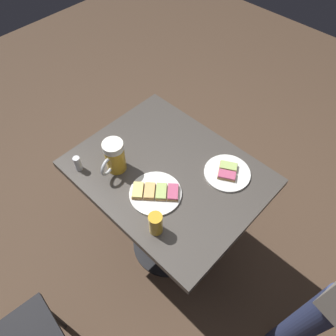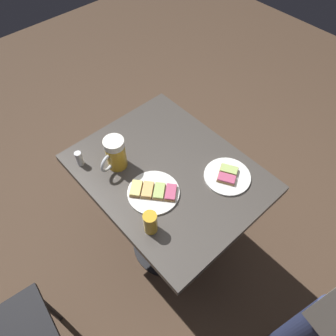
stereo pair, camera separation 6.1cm
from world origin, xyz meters
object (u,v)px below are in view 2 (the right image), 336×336
(beer_glass_small, at_px, (150,223))
(beer_mug, at_px, (115,154))
(plate_near, at_px, (153,192))
(plate_far, at_px, (227,176))
(salt_shaker, at_px, (79,158))

(beer_glass_small, bearing_deg, beer_mug, -105.00)
(plate_near, height_order, beer_glass_small, beer_glass_small)
(beer_mug, bearing_deg, plate_far, 130.19)
(beer_mug, relative_size, beer_glass_small, 1.54)
(plate_near, distance_m, beer_glass_small, 0.17)
(beer_glass_small, relative_size, salt_shaker, 1.39)
(plate_far, distance_m, beer_mug, 0.50)
(salt_shaker, bearing_deg, plate_near, 112.50)
(beer_mug, bearing_deg, beer_glass_small, 75.00)
(beer_mug, distance_m, salt_shaker, 0.17)
(plate_near, relative_size, plate_far, 1.08)
(plate_far, bearing_deg, beer_mug, -49.81)
(plate_near, distance_m, beer_mug, 0.24)
(plate_near, bearing_deg, beer_mug, -83.92)
(beer_mug, distance_m, beer_glass_small, 0.36)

